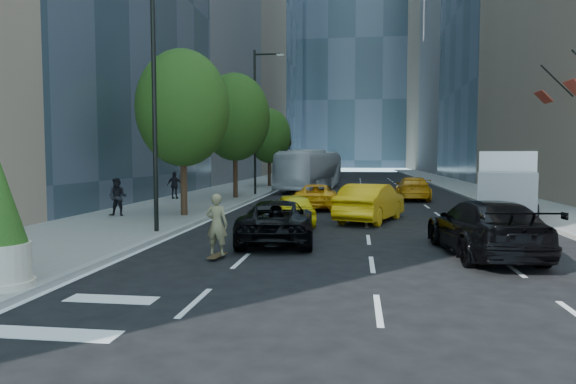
# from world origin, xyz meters

# --- Properties ---
(ground) EXTENTS (160.00, 160.00, 0.00)m
(ground) POSITION_xyz_m (0.00, 0.00, 0.00)
(ground) COLOR black
(ground) RESTS_ON ground
(sidewalk_left) EXTENTS (6.00, 120.00, 0.15)m
(sidewalk_left) POSITION_xyz_m (-9.00, 30.00, 0.07)
(sidewalk_left) COLOR slate
(sidewalk_left) RESTS_ON ground
(sidewalk_right) EXTENTS (4.00, 120.00, 0.15)m
(sidewalk_right) POSITION_xyz_m (10.00, 30.00, 0.07)
(sidewalk_right) COLOR slate
(sidewalk_right) RESTS_ON ground
(tower_left_end) EXTENTS (20.00, 28.00, 60.00)m
(tower_left_end) POSITION_xyz_m (-22.00, 92.00, 30.00)
(tower_left_end) COLOR #2F3E49
(tower_left_end) RESTS_ON ground
(tower_right_far) EXTENTS (20.00, 24.00, 50.00)m
(tower_right_far) POSITION_xyz_m (22.00, 98.00, 25.00)
(tower_right_far) COLOR #86715D
(tower_right_far) RESTS_ON ground
(lamp_near) EXTENTS (2.13, 0.22, 10.00)m
(lamp_near) POSITION_xyz_m (-6.32, 4.00, 5.81)
(lamp_near) COLOR black
(lamp_near) RESTS_ON sidewalk_left
(lamp_far) EXTENTS (2.13, 0.22, 10.00)m
(lamp_far) POSITION_xyz_m (-6.32, 22.00, 5.81)
(lamp_far) COLOR black
(lamp_far) RESTS_ON sidewalk_left
(tree_near) EXTENTS (4.20, 4.20, 7.46)m
(tree_near) POSITION_xyz_m (-7.20, 9.00, 4.97)
(tree_near) COLOR black
(tree_near) RESTS_ON sidewalk_left
(tree_mid) EXTENTS (4.50, 4.50, 7.99)m
(tree_mid) POSITION_xyz_m (-7.20, 19.00, 5.32)
(tree_mid) COLOR black
(tree_mid) RESTS_ON sidewalk_left
(tree_far) EXTENTS (3.90, 3.90, 6.92)m
(tree_far) POSITION_xyz_m (-7.20, 32.00, 4.62)
(tree_far) COLOR black
(tree_far) RESTS_ON sidewalk_left
(traffic_signal) EXTENTS (2.48, 0.53, 5.20)m
(traffic_signal) POSITION_xyz_m (-6.40, 40.00, 4.23)
(traffic_signal) COLOR black
(traffic_signal) RESTS_ON sidewalk_left
(skateboarder) EXTENTS (0.67, 0.49, 1.70)m
(skateboarder) POSITION_xyz_m (-3.20, 0.13, 0.85)
(skateboarder) COLOR #726847
(skateboarder) RESTS_ON ground
(black_sedan_lincoln) EXTENTS (2.78, 5.22, 1.40)m
(black_sedan_lincoln) POSITION_xyz_m (-2.00, 3.11, 0.70)
(black_sedan_lincoln) COLOR black
(black_sedan_lincoln) RESTS_ON ground
(black_sedan_mercedes) EXTENTS (2.75, 5.71, 1.60)m
(black_sedan_mercedes) POSITION_xyz_m (4.20, 1.62, 0.80)
(black_sedan_mercedes) COLOR black
(black_sedan_mercedes) RESTS_ON ground
(taxi_a) EXTENTS (2.42, 4.10, 1.31)m
(taxi_a) POSITION_xyz_m (-2.00, 7.51, 0.65)
(taxi_a) COLOR yellow
(taxi_a) RESTS_ON ground
(taxi_b) EXTENTS (3.24, 5.28, 1.64)m
(taxi_b) POSITION_xyz_m (1.20, 9.00, 0.82)
(taxi_b) COLOR #CE980A
(taxi_b) RESTS_ON ground
(taxi_c) EXTENTS (2.39, 4.85, 1.32)m
(taxi_c) POSITION_xyz_m (-1.57, 14.07, 0.66)
(taxi_c) COLOR #FFAA0D
(taxi_c) RESTS_ON ground
(taxi_d) EXTENTS (2.24, 5.16, 1.48)m
(taxi_d) POSITION_xyz_m (4.20, 20.50, 0.74)
(taxi_d) COLOR orange
(taxi_d) RESTS_ON ground
(city_bus) EXTENTS (4.68, 12.28, 3.34)m
(city_bus) POSITION_xyz_m (-3.20, 28.90, 1.67)
(city_bus) COLOR silver
(city_bus) RESTS_ON ground
(box_truck) EXTENTS (3.86, 6.71, 3.03)m
(box_truck) POSITION_xyz_m (7.28, 10.68, 1.54)
(box_truck) COLOR white
(box_truck) RESTS_ON ground
(pedestrian_a) EXTENTS (0.86, 0.68, 1.70)m
(pedestrian_a) POSITION_xyz_m (-10.00, 8.19, 1.00)
(pedestrian_a) COLOR black
(pedestrian_a) RESTS_ON sidewalk_left
(pedestrian_b) EXTENTS (1.00, 0.43, 1.69)m
(pedestrian_b) POSITION_xyz_m (-10.72, 17.44, 1.00)
(pedestrian_b) COLOR black
(pedestrian_b) RESTS_ON sidewalk_left
(planter_shrub) EXTENTS (1.14, 1.14, 2.73)m
(planter_shrub) POSITION_xyz_m (-6.60, -3.94, 1.45)
(planter_shrub) COLOR beige
(planter_shrub) RESTS_ON sidewalk_left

